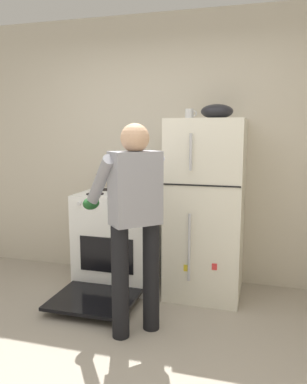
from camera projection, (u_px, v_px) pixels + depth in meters
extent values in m
cube|color=beige|center=(171.00, 150.00, 3.99)|extent=(6.00, 0.10, 2.70)
cube|color=silver|center=(206.00, 208.00, 3.60)|extent=(0.68, 0.68, 1.65)
cube|color=black|center=(201.00, 185.00, 3.23)|extent=(0.67, 0.01, 0.01)
cylinder|color=#B7B7BC|center=(189.00, 248.00, 3.32)|extent=(0.02, 0.02, 0.60)
cylinder|color=#B7B7BC|center=(191.00, 152.00, 3.19)|extent=(0.02, 0.02, 0.31)
cube|color=yellow|center=(186.00, 268.00, 3.37)|extent=(0.04, 0.01, 0.06)
cube|color=red|center=(214.00, 267.00, 3.30)|extent=(0.04, 0.01, 0.06)
cube|color=white|center=(119.00, 238.00, 3.89)|extent=(0.76, 0.64, 0.93)
cube|color=black|center=(106.00, 255.00, 3.60)|extent=(0.53, 0.01, 0.34)
cylinder|color=black|center=(95.00, 194.00, 3.73)|extent=(0.17, 0.17, 0.01)
cylinder|color=black|center=(130.00, 196.00, 3.63)|extent=(0.17, 0.17, 0.01)
cylinder|color=black|center=(107.00, 190.00, 4.00)|extent=(0.17, 0.17, 0.01)
cylinder|color=black|center=(140.00, 191.00, 3.90)|extent=(0.17, 0.17, 0.01)
cylinder|color=silver|center=(79.00, 203.00, 3.58)|extent=(0.04, 0.03, 0.04)
cylinder|color=silver|center=(96.00, 204.00, 3.53)|extent=(0.04, 0.03, 0.04)
cylinder|color=silver|center=(114.00, 205.00, 3.48)|extent=(0.04, 0.03, 0.04)
cylinder|color=silver|center=(132.00, 206.00, 3.44)|extent=(0.04, 0.03, 0.04)
cube|color=black|center=(94.00, 299.00, 3.36)|extent=(0.72, 0.60, 0.03)
cylinder|color=black|center=(120.00, 283.00, 2.85)|extent=(0.13, 0.13, 0.86)
cylinder|color=black|center=(151.00, 276.00, 2.97)|extent=(0.13, 0.13, 0.86)
cube|color=gray|center=(135.00, 188.00, 2.80)|extent=(0.40, 0.39, 0.54)
sphere|color=tan|center=(135.00, 138.00, 2.74)|extent=(0.21, 0.21, 0.21)
sphere|color=black|center=(135.00, 143.00, 2.75)|extent=(0.15, 0.15, 0.15)
cylinder|color=gray|center=(99.00, 183.00, 2.88)|extent=(0.39, 0.40, 0.45)
cylinder|color=gray|center=(147.00, 180.00, 3.06)|extent=(0.39, 0.40, 0.45)
ellipsoid|color=#1E5123|center=(91.00, 203.00, 3.09)|extent=(0.12, 0.18, 0.10)
ellipsoid|color=#1E5123|center=(136.00, 199.00, 3.27)|extent=(0.12, 0.18, 0.10)
cylinder|color=#19479E|center=(131.00, 188.00, 3.72)|extent=(0.22, 0.22, 0.11)
cube|color=black|center=(118.00, 184.00, 3.75)|extent=(0.05, 0.03, 0.02)
cube|color=black|center=(145.00, 185.00, 3.67)|extent=(0.05, 0.03, 0.02)
cylinder|color=silver|center=(189.00, 114.00, 3.55)|extent=(0.08, 0.08, 0.10)
torus|color=silver|center=(194.00, 113.00, 3.54)|extent=(0.06, 0.01, 0.06)
cylinder|color=brown|center=(98.00, 181.00, 4.07)|extent=(0.05, 0.05, 0.15)
ellipsoid|color=black|center=(217.00, 111.00, 3.43)|extent=(0.29, 0.29, 0.13)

